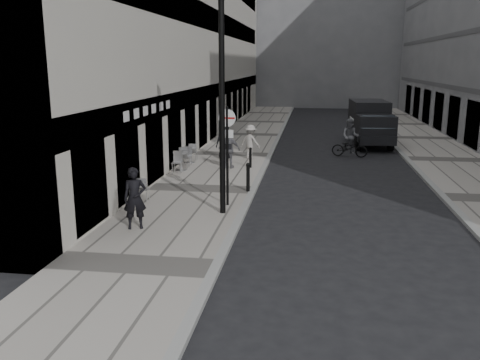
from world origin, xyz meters
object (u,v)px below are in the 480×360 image
Objects in this scene: lamppost at (222,90)px; cyclist at (350,142)px; panel_van at (370,121)px; walking_man at (135,198)px; sign_post at (227,143)px.

lamppost reaches higher than cyclist.
cyclist is at bearing -111.59° from panel_van.
sign_post is at bearing 30.02° from walking_man.
cyclist is at bearing 70.08° from sign_post.
panel_van is (8.43, 17.51, 0.45)m from walking_man.
sign_post is at bearing -115.50° from panel_van.
sign_post is 1.67× the size of cyclist.
sign_post reaches higher than panel_van.
lamppost is at bearing 18.76° from walking_man.
sign_post is 0.48× the size of lamppost.
cyclist is (4.76, 11.43, -3.24)m from lamppost.
walking_man is at bearing -123.77° from sign_post.
panel_van is 2.81× the size of cyclist.
lamppost reaches higher than walking_man.
sign_post reaches higher than walking_man.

